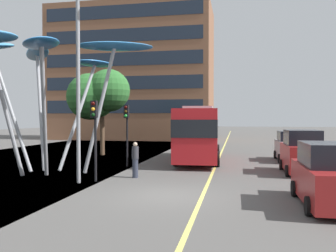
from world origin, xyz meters
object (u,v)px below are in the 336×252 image
Objects in this scene: red_bus at (199,131)px; street_lamp at (84,61)px; traffic_light_kerb_far at (127,122)px; car_parked_mid at (302,153)px; pedestrian at (135,160)px; traffic_light_kerb_near at (95,123)px; car_parked_near at (330,177)px; leaf_sculpture at (43,57)px; car_parked_far at (291,147)px.

street_lamp reaches higher than red_bus.
car_parked_mid is at bearing -3.83° from traffic_light_kerb_far.
traffic_light_kerb_far reaches higher than pedestrian.
traffic_light_kerb_near is at bearing -136.59° from pedestrian.
car_parked_near is at bearing -28.29° from pedestrian.
street_lamp is at bearing -92.93° from traffic_light_kerb_far.
traffic_light_kerb_near is at bearing -113.88° from red_bus.
traffic_light_kerb_far is (3.88, 2.82, -3.60)m from leaf_sculpture.
car_parked_mid is (10.04, 4.46, -1.66)m from traffic_light_kerb_near.
traffic_light_kerb_far is 0.42× the size of street_lamp.
traffic_light_kerb_far is (-0.06, 5.13, -0.01)m from traffic_light_kerb_near.
leaf_sculpture is 3.04× the size of traffic_light_kerb_far.
leaf_sculpture is 2.74× the size of car_parked_far.
pedestrian is at bearing -66.34° from traffic_light_kerb_far.
car_parked_mid is at bearing 23.94° from traffic_light_kerb_near.
traffic_light_kerb_far reaches higher than car_parked_mid.
street_lamp is (-0.28, -5.53, 2.88)m from traffic_light_kerb_far.
pedestrian is (-2.42, -7.49, -1.17)m from red_bus.
traffic_light_kerb_far is 0.90× the size of car_parked_far.
pedestrian is (1.61, -3.67, -1.85)m from traffic_light_kerb_far.
red_bus is 6.60m from car_parked_far.
car_parked_mid is at bearing 86.90° from car_parked_near.
pedestrian is (-8.78, -8.85, -0.09)m from car_parked_far.
street_lamp is at bearing -134.89° from car_parked_far.
street_lamp reaches higher than traffic_light_kerb_far.
red_bus is 10.90m from street_lamp.
leaf_sculpture is 15.50m from car_parked_near.
street_lamp reaches higher than car_parked_near.
traffic_light_kerb_near is 2.13× the size of pedestrian.
red_bus is 1.11× the size of street_lamp.
traffic_light_kerb_near is at bearing 163.31° from car_parked_near.
leaf_sculpture reaches higher than traffic_light_kerb_far.
street_lamp is at bearing -154.93° from car_parked_mid.
red_bus reaches higher than car_parked_near.
car_parked_near reaches higher than pedestrian.
car_parked_near is 7.36m from car_parked_mid.
pedestrian is at bearing -134.78° from car_parked_far.
car_parked_near is (5.68, -11.85, -1.07)m from red_bus.
traffic_light_kerb_near is at bearing -89.36° from traffic_light_kerb_far.
traffic_light_kerb_far is 4.41m from pedestrian.
car_parked_far is (14.27, 8.00, -5.36)m from leaf_sculpture.
car_parked_far reaches higher than pedestrian.
red_bus is 2.25× the size of car_parked_near.
traffic_light_kerb_near reaches higher than car_parked_far.
red_bus is 0.87× the size of leaf_sculpture.
car_parked_far is 0.47× the size of street_lamp.
leaf_sculpture is 1.28× the size of street_lamp.
traffic_light_kerb_near is 1.00× the size of traffic_light_kerb_far.
street_lamp is (-10.67, -10.71, 4.64)m from car_parked_far.
pedestrian is at bearing -160.59° from car_parked_mid.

